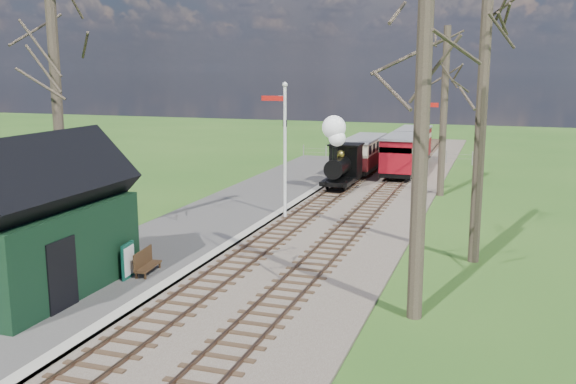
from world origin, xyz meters
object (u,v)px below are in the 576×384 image
Objects in this scene: semaphore_far at (417,137)px; coach at (363,153)px; red_carriage_a at (401,155)px; locomotive at (341,157)px; red_carriage_b at (413,145)px; sign_board at (128,261)px; semaphore_near at (284,141)px; bench at (145,262)px; person at (108,260)px; station_shed at (39,225)px.

coach is at bearing 119.29° from semaphore_far.
red_carriage_a is at bearing 104.34° from semaphore_far.
coach is (0.01, 6.06, -0.51)m from locomotive.
sign_board is (-5.19, -28.48, -0.72)m from red_carriage_b.
sign_board is (-1.82, -10.04, -2.85)m from semaphore_near.
locomotive is 0.81× the size of red_carriage_a.
person reaches higher than bench.
semaphore_near is 10.60m from sign_board.
red_carriage_a is 4.44× the size of sign_board.
semaphore_near is 4.41× the size of bench.
station_shed is 0.95× the size of coach.
locomotive is at bearing -116.67° from red_carriage_a.
red_carriage_b is at bearing 98.12° from semaphore_far.
red_carriage_a is (2.61, 5.20, -0.43)m from locomotive.
coach reaches higher than bench.
semaphore_near is at bearing -104.59° from red_carriage_a.
semaphore_far is at bearing 49.40° from semaphore_near.
person is at bearing 55.15° from station_shed.
bench is (-2.32, -23.25, -0.84)m from coach.
semaphore_far is 12.70m from red_carriage_b.
red_carriage_a reaches higher than sign_board.
coach is 2.74m from red_carriage_a.
semaphore_near is at bearing 80.66° from bench.
sign_board is (-2.57, -17.78, -1.15)m from locomotive.
station_shed is 26.17m from coach.
locomotive is at bearing -90.11° from coach.
locomotive reaches higher than red_carriage_b.
semaphore_near is 18.87m from red_carriage_b.
sign_board is at bearing 48.87° from station_shed.
red_carriage_b is at bearing 79.65° from semaphore_near.
semaphore_near reaches higher than red_carriage_a.
locomotive reaches higher than coach.
coach is at bearing 4.03° from person.
red_carriage_a is at bearing 74.54° from station_shed.
locomotive is 18.00m from sign_board.
semaphore_near is 10.05m from bench.
bench is at bearing 52.28° from station_shed.
coach is 4.68× the size of bench.
station_shed is 20.20m from locomotive.
semaphore_near is 14.00m from coach.
sign_board is at bearing -100.25° from semaphore_near.
locomotive is 0.81× the size of red_carriage_b.
semaphore_near is 1.23× the size of red_carriage_a.
station_shed is at bearing -115.72° from semaphore_far.
semaphore_far is 5.01× the size of sign_board.
red_carriage_a is at bearing 77.28° from sign_board.
semaphore_near is at bearing -93.19° from coach.
person is (-5.73, -28.76, -0.67)m from red_carriage_b.
coach is 5.30× the size of person.
red_carriage_a is at bearing -90.00° from red_carriage_b.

